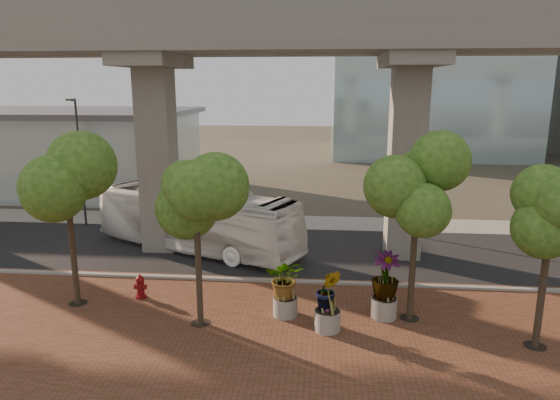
{
  "coord_description": "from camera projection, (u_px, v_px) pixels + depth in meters",
  "views": [
    {
      "loc": [
        2.21,
        -21.71,
        8.22
      ],
      "look_at": [
        0.17,
        0.5,
        3.04
      ],
      "focal_mm": 32.0,
      "sensor_mm": 36.0,
      "label": 1
    }
  ],
  "objects": [
    {
      "name": "transit_viaduct",
      "position": [
        279.0,
        105.0,
        23.41
      ],
      "size": [
        72.0,
        5.6,
        12.4
      ],
      "color": "gray",
      "rests_on": "ground"
    },
    {
      "name": "curb_strip",
      "position": [
        271.0,
        281.0,
        21.16
      ],
      "size": [
        70.0,
        0.25,
        0.16
      ],
      "primitive_type": "cube",
      "color": "gray",
      "rests_on": "ground"
    },
    {
      "name": "transit_bus",
      "position": [
        197.0,
        220.0,
        25.06
      ],
      "size": [
        11.31,
        7.05,
        3.13
      ],
      "primitive_type": "imported",
      "rotation": [
        0.0,
        0.0,
        1.14
      ],
      "color": "white",
      "rests_on": "ground"
    },
    {
      "name": "planter_left",
      "position": [
        328.0,
        293.0,
        16.71
      ],
      "size": [
        2.0,
        2.0,
        2.2
      ],
      "color": "#A5A095",
      "rests_on": "ground"
    },
    {
      "name": "station_pavilion",
      "position": [
        46.0,
        149.0,
        39.69
      ],
      "size": [
        23.0,
        13.0,
        6.3
      ],
      "color": "silver",
      "rests_on": "ground"
    },
    {
      "name": "ground",
      "position": [
        275.0,
        266.0,
        23.12
      ],
      "size": [
        160.0,
        160.0,
        0.0
      ],
      "primitive_type": "plane",
      "color": "#39352A",
      "rests_on": "ground"
    },
    {
      "name": "asphalt_road",
      "position": [
        279.0,
        252.0,
        25.05
      ],
      "size": [
        90.0,
        8.0,
        0.04
      ],
      "primitive_type": "cube",
      "color": "black",
      "rests_on": "ground"
    },
    {
      "name": "street_tree_near_west",
      "position": [
        196.0,
        200.0,
        16.48
      ],
      "size": [
        3.56,
        3.56,
        6.07
      ],
      "color": "#3F3124",
      "rests_on": "ground"
    },
    {
      "name": "planter_right",
      "position": [
        385.0,
        279.0,
        17.62
      ],
      "size": [
        2.27,
        2.27,
        2.43
      ],
      "color": "gray",
      "rests_on": "ground"
    },
    {
      "name": "street_tree_far_east",
      "position": [
        551.0,
        216.0,
        14.97
      ],
      "size": [
        3.04,
        3.04,
        5.71
      ],
      "color": "#3F3124",
      "rests_on": "ground"
    },
    {
      "name": "street_tree_far_west",
      "position": [
        66.0,
        178.0,
        17.97
      ],
      "size": [
        3.87,
        3.87,
        6.64
      ],
      "color": "#3F3124",
      "rests_on": "ground"
    },
    {
      "name": "planter_front",
      "position": [
        285.0,
        281.0,
        17.78
      ],
      "size": [
        1.97,
        1.97,
        2.17
      ],
      "color": "gray",
      "rests_on": "ground"
    },
    {
      "name": "far_sidewalk",
      "position": [
        288.0,
        222.0,
        30.38
      ],
      "size": [
        90.0,
        3.0,
        0.06
      ],
      "primitive_type": "cube",
      "color": "gray",
      "rests_on": "ground"
    },
    {
      "name": "fire_hydrant",
      "position": [
        140.0,
        287.0,
        19.47
      ],
      "size": [
        0.48,
        0.43,
        0.95
      ],
      "color": "maroon",
      "rests_on": "ground"
    },
    {
      "name": "brick_plaza",
      "position": [
        249.0,
        357.0,
        15.35
      ],
      "size": [
        70.0,
        13.0,
        0.06
      ],
      "primitive_type": "cube",
      "color": "brown",
      "rests_on": "ground"
    },
    {
      "name": "streetlamp_west",
      "position": [
        79.0,
        154.0,
        28.76
      ],
      "size": [
        0.37,
        1.07,
        7.41
      ],
      "color": "#2B2A2F",
      "rests_on": "ground"
    },
    {
      "name": "street_tree_near_east",
      "position": [
        418.0,
        188.0,
        16.77
      ],
      "size": [
        3.68,
        3.68,
        6.48
      ],
      "color": "#3F3124",
      "rests_on": "ground"
    },
    {
      "name": "streetlamp_east",
      "position": [
        409.0,
        160.0,
        26.79
      ],
      "size": [
        0.36,
        1.06,
        7.33
      ],
      "color": "#313136",
      "rests_on": "ground"
    }
  ]
}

